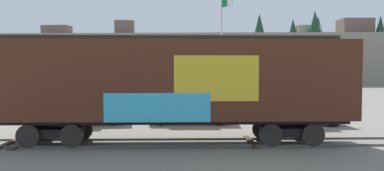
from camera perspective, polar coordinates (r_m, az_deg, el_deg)
ground_plane at (r=15.22m, az=-8.10°, el=-9.09°), size 260.00×260.00×0.00m
track at (r=15.04m, az=-2.85°, el=-9.06°), size 59.99×5.02×0.08m
freight_car at (r=14.74m, az=-3.17°, el=0.65°), size 14.65×3.53×4.47m
flagpole at (r=28.36m, az=4.96°, el=7.06°), size 0.90×1.00×8.83m
hillside at (r=88.22m, az=0.23°, el=3.98°), size 151.75×32.81×15.43m
parked_car_blue at (r=21.04m, az=-16.72°, el=-3.48°), size 4.99×2.60×1.82m
parked_car_tan at (r=20.46m, az=-0.37°, el=-3.70°), size 4.76×2.02×1.62m
parked_car_white at (r=20.67m, az=16.48°, el=-3.76°), size 4.85×2.44×1.61m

